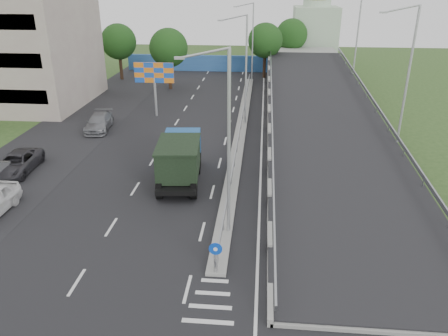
# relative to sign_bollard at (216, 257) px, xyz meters

# --- Properties ---
(ground) EXTENTS (160.00, 160.00, 0.00)m
(ground) POSITION_rel_sign_bollard_xyz_m (0.00, -2.17, -1.03)
(ground) COLOR #2D4C1E
(ground) RESTS_ON ground
(road_surface) EXTENTS (26.00, 90.00, 0.04)m
(road_surface) POSITION_rel_sign_bollard_xyz_m (-3.00, 17.83, -1.03)
(road_surface) COLOR black
(road_surface) RESTS_ON ground
(parking_strip) EXTENTS (8.00, 90.00, 0.05)m
(parking_strip) POSITION_rel_sign_bollard_xyz_m (-16.00, 17.83, -1.03)
(parking_strip) COLOR black
(parking_strip) RESTS_ON ground
(median) EXTENTS (1.00, 44.00, 0.20)m
(median) POSITION_rel_sign_bollard_xyz_m (0.00, 21.83, -0.93)
(median) COLOR gray
(median) RESTS_ON ground
(overpass_ramp) EXTENTS (10.00, 50.00, 3.50)m
(overpass_ramp) POSITION_rel_sign_bollard_xyz_m (7.50, 21.83, 0.72)
(overpass_ramp) COLOR gray
(overpass_ramp) RESTS_ON ground
(median_guardrail) EXTENTS (0.09, 44.00, 0.71)m
(median_guardrail) POSITION_rel_sign_bollard_xyz_m (0.00, 21.83, -0.28)
(median_guardrail) COLOR gray
(median_guardrail) RESTS_ON median
(sign_bollard) EXTENTS (0.64, 0.23, 1.67)m
(sign_bollard) POSITION_rel_sign_bollard_xyz_m (0.00, 0.00, 0.00)
(sign_bollard) COLOR black
(sign_bollard) RESTS_ON median
(lamp_post_near) EXTENTS (2.74, 0.18, 10.08)m
(lamp_post_near) POSITION_rel_sign_bollard_xyz_m (0.11, 3.83, 4.77)
(lamp_post_near) COLOR #B2B5B7
(lamp_post_near) RESTS_ON median
(lamp_post_mid) EXTENTS (2.74, 0.18, 10.08)m
(lamp_post_mid) POSITION_rel_sign_bollard_xyz_m (0.11, 23.83, 4.77)
(lamp_post_mid) COLOR #B2B5B7
(lamp_post_mid) RESTS_ON median
(lamp_post_far) EXTENTS (2.74, 0.18, 10.08)m
(lamp_post_far) POSITION_rel_sign_bollard_xyz_m (0.11, 43.83, 4.77)
(lamp_post_far) COLOR #B2B5B7
(lamp_post_far) RESTS_ON median
(blue_wall) EXTENTS (30.00, 0.50, 2.40)m
(blue_wall) POSITION_rel_sign_bollard_xyz_m (-4.00, 49.83, 0.17)
(blue_wall) COLOR #295399
(blue_wall) RESTS_ON ground
(church) EXTENTS (7.00, 7.00, 13.80)m
(church) POSITION_rel_sign_bollard_xyz_m (10.00, 57.83, 4.28)
(church) COLOR #B2CCAD
(church) RESTS_ON ground
(billboard) EXTENTS (4.00, 0.24, 5.50)m
(billboard) POSITION_rel_sign_bollard_xyz_m (-9.00, 25.83, 3.15)
(billboard) COLOR #B2B5B7
(billboard) RESTS_ON ground
(tree_left_mid) EXTENTS (4.80, 4.80, 7.60)m
(tree_left_mid) POSITION_rel_sign_bollard_xyz_m (-10.00, 37.83, 4.14)
(tree_left_mid) COLOR black
(tree_left_mid) RESTS_ON ground
(tree_median_far) EXTENTS (4.80, 4.80, 7.60)m
(tree_median_far) POSITION_rel_sign_bollard_xyz_m (2.00, 45.83, 4.14)
(tree_median_far) COLOR black
(tree_median_far) RESTS_ON ground
(tree_left_far) EXTENTS (4.80, 4.80, 7.60)m
(tree_left_far) POSITION_rel_sign_bollard_xyz_m (-18.00, 42.83, 4.14)
(tree_left_far) COLOR black
(tree_left_far) RESTS_ON ground
(tree_ramp_far) EXTENTS (4.80, 4.80, 7.60)m
(tree_ramp_far) POSITION_rel_sign_bollard_xyz_m (6.00, 52.83, 4.14)
(tree_ramp_far) COLOR black
(tree_ramp_far) RESTS_ON ground
(dump_truck) EXTENTS (3.26, 7.32, 3.14)m
(dump_truck) POSITION_rel_sign_bollard_xyz_m (-3.64, 10.52, 0.70)
(dump_truck) COLOR black
(dump_truck) RESTS_ON ground
(parked_car_c) EXTENTS (2.73, 5.32, 1.44)m
(parked_car_c) POSITION_rel_sign_bollard_xyz_m (-15.93, 10.85, -0.31)
(parked_car_c) COLOR #302F34
(parked_car_c) RESTS_ON ground
(parked_car_d) EXTENTS (2.67, 5.25, 1.46)m
(parked_car_d) POSITION_rel_sign_bollard_xyz_m (-13.34, 20.94, -0.30)
(parked_car_d) COLOR slate
(parked_car_d) RESTS_ON ground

